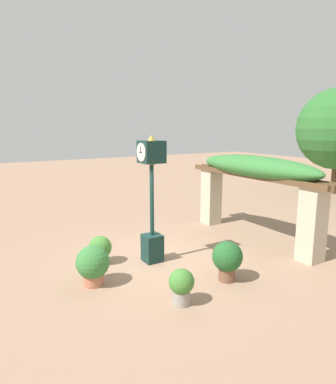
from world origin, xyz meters
name	(u,v)px	position (x,y,z in m)	size (l,w,h in m)	color
ground_plane	(158,260)	(0.00, 0.00, 0.00)	(60.00, 60.00, 0.00)	#9E7A60
pedestal_clock	(152,197)	(-0.04, -0.16, 1.80)	(0.57, 0.62, 3.41)	#14332D
pergola	(255,177)	(0.00, 3.54, 2.05)	(5.53, 1.17, 2.73)	#BCB299
potted_plant_near_left	(93,264)	(0.51, -2.02, 0.51)	(0.78, 0.78, 0.94)	#B26B4C
potted_plant_near_right	(100,249)	(-0.62, -1.43, 0.41)	(0.61, 0.61, 0.76)	gray
potted_plant_far_left	(227,258)	(1.94, 0.79, 0.55)	(0.73, 0.73, 0.97)	brown
potted_plant_far_right	(181,285)	(2.31, -0.76, 0.43)	(0.53, 0.53, 0.77)	gray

